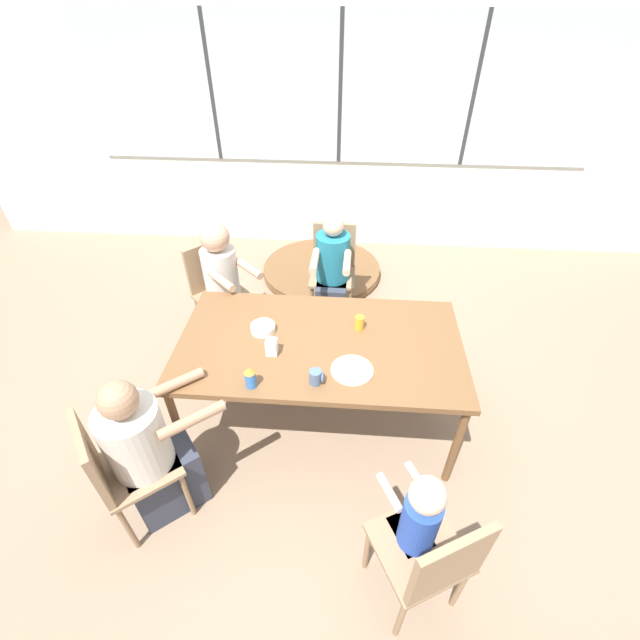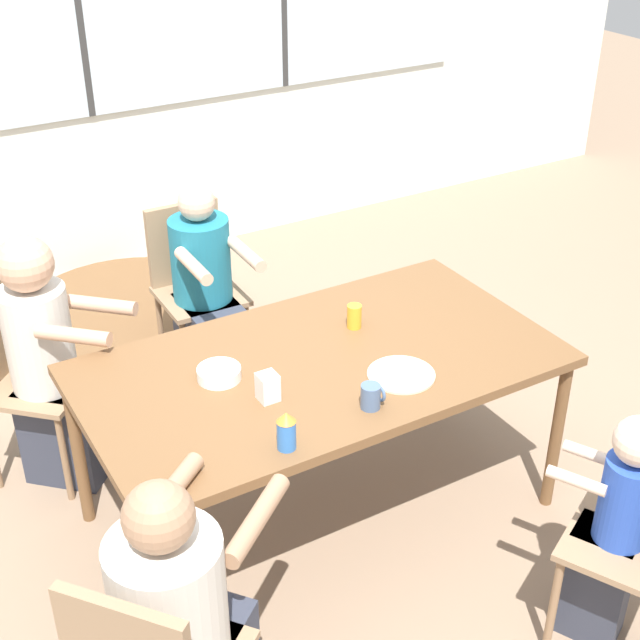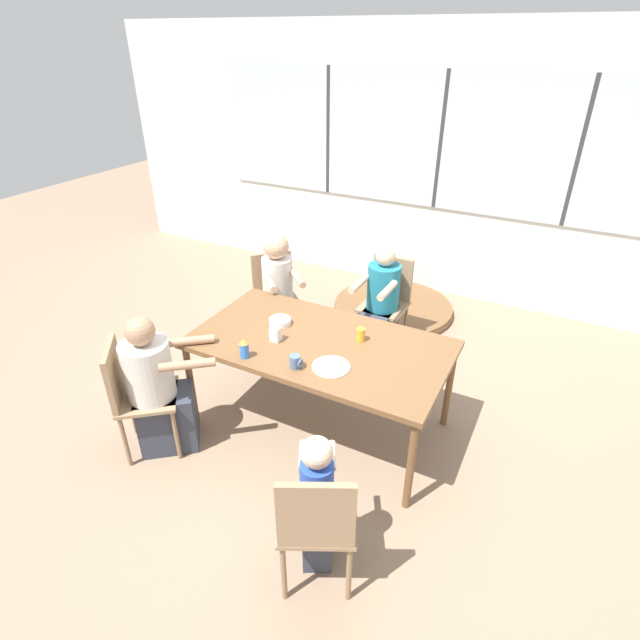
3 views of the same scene
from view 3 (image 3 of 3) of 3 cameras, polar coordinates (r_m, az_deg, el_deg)
The scene contains 18 objects.
ground_plane at distance 3.99m, azimuth -0.00°, elevation -11.62°, with size 16.00×16.00×0.00m, color #8C725B.
wall_back_with_windows at distance 5.67m, azimuth 13.44°, elevation 16.74°, with size 8.40×0.08×2.80m.
dining_table at distance 3.57m, azimuth -0.00°, elevation -3.25°, with size 1.82×0.99×0.75m.
chair_for_woman_green_shirt at distance 4.70m, azimuth 7.76°, elevation 2.85°, with size 0.41×0.41×0.88m.
chair_for_man_blue_shirt at distance 4.76m, azimuth -5.19°, elevation 3.36°, with size 0.57×0.57×0.88m.
chair_for_man_teal_shirt at distance 3.69m, azimuth -20.72°, elevation -7.40°, with size 0.56×0.56×0.88m.
chair_for_toddler at distance 2.70m, azimuth -0.42°, elevation -21.89°, with size 0.54×0.54×0.88m.
person_woman_green_shirt at distance 4.59m, azimuth 6.94°, elevation 1.41°, with size 0.33×0.56×1.06m.
person_man_blue_shirt at distance 4.61m, azimuth -4.69°, elevation 2.58°, with size 0.55×0.54×1.14m.
person_man_teal_shirt at distance 3.69m, azimuth -17.97°, elevation -7.83°, with size 0.66×0.62×1.08m.
person_toddler at distance 2.85m, azimuth -0.35°, elevation -20.33°, with size 0.30×0.36×0.95m.
coffee_mug at distance 3.26m, azimuth -2.75°, elevation -4.82°, with size 0.08×0.07×0.09m.
sippy_cup at distance 3.38m, azimuth -8.66°, elevation -3.18°, with size 0.07×0.07×0.14m.
juice_glass at distance 3.54m, azimuth 4.69°, elevation -1.68°, with size 0.06×0.06×0.10m.
milk_carton_small at distance 3.54m, azimuth -5.08°, elevation -1.61°, with size 0.07×0.07×0.10m.
bowl_white_shallow at distance 3.75m, azimuth -4.59°, elevation -0.17°, with size 0.16×0.16×0.05m.
plate_tortillas at distance 3.28m, azimuth 1.28°, elevation -5.36°, with size 0.25×0.25×0.01m.
folded_table_stack at distance 5.50m, azimuth 8.31°, elevation 1.37°, with size 1.28×1.28×0.09m.
Camera 3 is at (1.39, -2.64, 2.65)m, focal length 28.00 mm.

